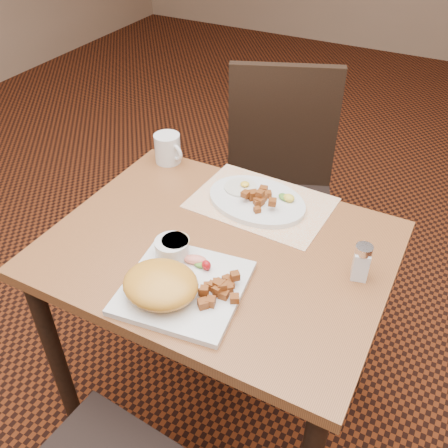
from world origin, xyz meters
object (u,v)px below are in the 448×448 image
at_px(chair_far, 279,183).
at_px(plate_oval, 257,201).
at_px(table, 218,274).
at_px(coffee_mug, 168,149).
at_px(salt_shaker, 361,262).
at_px(plate_square, 184,287).

xyz_separation_m(chair_far, plate_oval, (0.10, -0.44, 0.22)).
height_order(table, plate_oval, plate_oval).
height_order(plate_oval, coffee_mug, coffee_mug).
bearing_deg(salt_shaker, plate_square, -146.37).
relative_size(plate_oval, coffee_mug, 2.65).
relative_size(chair_far, salt_shaker, 9.70).
xyz_separation_m(plate_square, plate_oval, (0.01, 0.41, 0.00)).
relative_size(chair_far, plate_oval, 3.19).
distance_m(plate_oval, salt_shaker, 0.39).
height_order(plate_square, coffee_mug, coffee_mug).
distance_m(plate_square, plate_oval, 0.41).
bearing_deg(table, chair_far, 97.33).
bearing_deg(salt_shaker, plate_oval, 154.81).
bearing_deg(plate_oval, coffee_mug, 166.90).
xyz_separation_m(table, plate_square, (0.01, -0.19, 0.12)).
bearing_deg(plate_square, coffee_mug, 126.09).
bearing_deg(table, coffee_mug, 139.03).
distance_m(chair_far, plate_square, 0.88).
bearing_deg(plate_oval, table, -92.99).
xyz_separation_m(chair_far, plate_square, (0.09, -0.85, 0.22)).
xyz_separation_m(chair_far, coffee_mug, (-0.27, -0.35, 0.26)).
bearing_deg(plate_square, plate_oval, 89.20).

